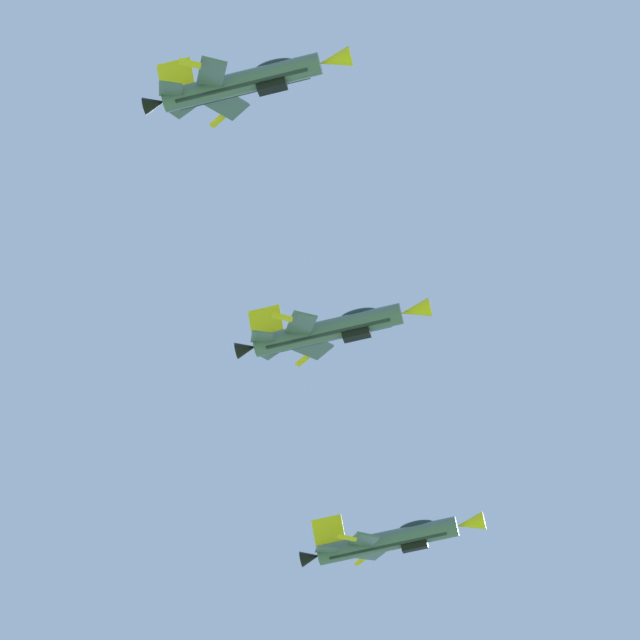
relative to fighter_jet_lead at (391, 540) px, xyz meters
name	(u,v)px	position (x,y,z in m)	size (l,w,h in m)	color
fighter_jet_lead	(391,540)	(0.00, 0.00, 0.00)	(15.95, 7.63, 7.43)	#4C5666
fighter_jet_left_wing	(331,329)	(-3.08, -19.90, -0.18)	(15.95, 7.88, 7.17)	#4C5666
fighter_jet_right_wing	(245,82)	(-7.45, -40.63, -0.50)	(15.95, 7.43, 7.61)	#4C5666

